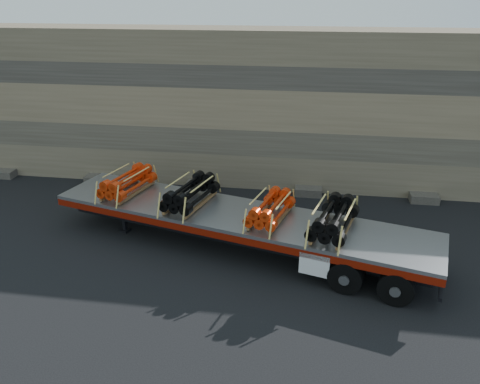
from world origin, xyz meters
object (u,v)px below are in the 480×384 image
object	(u,v)px
trailer	(237,230)
bundle_front	(128,183)
bundle_midfront	(190,194)
bundle_rear	(334,219)
bundle_midrear	(270,209)

from	to	relation	value
trailer	bundle_front	bearing A→B (deg)	180.00
bundle_midfront	bundle_rear	size ratio (longest dim) A/B	1.00
bundle_front	bundle_midrear	distance (m)	5.78
bundle_front	bundle_rear	bearing A→B (deg)	0.00
bundle_midfront	bundle_midrear	world-z (taller)	bundle_midfront
trailer	bundle_rear	bearing A→B (deg)	0.00
bundle_front	bundle_rear	xyz separation A→B (m)	(7.66, -2.02, 0.02)
bundle_front	bundle_midfront	world-z (taller)	bundle_midfront
trailer	bundle_front	xyz separation A→B (m)	(-4.39, 1.16, 1.09)
trailer	bundle_rear	distance (m)	3.56
bundle_midrear	trailer	bearing A→B (deg)	180.00
bundle_midfront	bundle_midrear	size ratio (longest dim) A/B	1.10
bundle_front	bundle_midfront	xyz separation A→B (m)	(2.63, -0.70, 0.02)
bundle_front	bundle_midrear	bearing A→B (deg)	-0.00
bundle_midrear	bundle_rear	distance (m)	2.13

